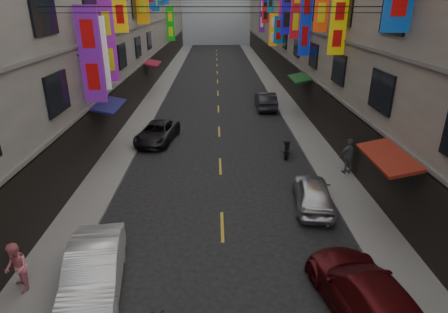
{
  "coord_description": "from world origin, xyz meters",
  "views": [
    {
      "loc": [
        -0.22,
        5.14,
        8.35
      ],
      "look_at": [
        -0.02,
        14.15,
        4.64
      ],
      "focal_mm": 30.0,
      "sensor_mm": 36.0,
      "label": 1
    }
  ],
  "objects_px": {
    "scooter_far_right": "(287,148)",
    "car_left_far": "(157,133)",
    "car_right_mid": "(313,193)",
    "pedestrian_lfar": "(16,268)",
    "pedestrian_rfar": "(349,156)",
    "car_left_mid": "(94,271)",
    "car_right_near": "(368,297)",
    "car_right_far": "(266,100)"
  },
  "relations": [
    {
      "from": "scooter_far_right",
      "to": "car_left_mid",
      "type": "relative_size",
      "value": 0.4
    },
    {
      "from": "pedestrian_lfar",
      "to": "pedestrian_rfar",
      "type": "height_order",
      "value": "pedestrian_rfar"
    },
    {
      "from": "car_right_far",
      "to": "car_left_mid",
      "type": "bearing_deg",
      "value": 69.74
    },
    {
      "from": "car_left_far",
      "to": "pedestrian_rfar",
      "type": "bearing_deg",
      "value": -17.22
    },
    {
      "from": "car_right_near",
      "to": "car_right_mid",
      "type": "xyz_separation_m",
      "value": [
        0.0,
        6.31,
        -0.07
      ]
    },
    {
      "from": "car_right_far",
      "to": "pedestrian_rfar",
      "type": "height_order",
      "value": "pedestrian_rfar"
    },
    {
      "from": "pedestrian_lfar",
      "to": "pedestrian_rfar",
      "type": "relative_size",
      "value": 0.87
    },
    {
      "from": "car_left_mid",
      "to": "pedestrian_rfar",
      "type": "xyz_separation_m",
      "value": [
        10.6,
        8.25,
        0.33
      ]
    },
    {
      "from": "car_left_far",
      "to": "car_right_far",
      "type": "height_order",
      "value": "car_right_far"
    },
    {
      "from": "scooter_far_right",
      "to": "car_left_far",
      "type": "distance_m",
      "value": 8.32
    },
    {
      "from": "car_right_far",
      "to": "pedestrian_rfar",
      "type": "bearing_deg",
      "value": 101.11
    },
    {
      "from": "car_left_far",
      "to": "pedestrian_rfar",
      "type": "distance_m",
      "value": 11.88
    },
    {
      "from": "pedestrian_rfar",
      "to": "pedestrian_lfar",
      "type": "bearing_deg",
      "value": 19.33
    },
    {
      "from": "car_right_far",
      "to": "pedestrian_lfar",
      "type": "xyz_separation_m",
      "value": [
        -10.27,
        -21.64,
        0.24
      ]
    },
    {
      "from": "car_left_far",
      "to": "car_right_near",
      "type": "xyz_separation_m",
      "value": [
        8.0,
        -14.83,
        0.11
      ]
    },
    {
      "from": "car_right_near",
      "to": "car_right_mid",
      "type": "height_order",
      "value": "car_right_near"
    },
    {
      "from": "scooter_far_right",
      "to": "car_left_far",
      "type": "relative_size",
      "value": 0.4
    },
    {
      "from": "car_left_mid",
      "to": "pedestrian_lfar",
      "type": "relative_size",
      "value": 2.69
    },
    {
      "from": "pedestrian_lfar",
      "to": "car_left_mid",
      "type": "bearing_deg",
      "value": 53.84
    },
    {
      "from": "scooter_far_right",
      "to": "car_right_mid",
      "type": "xyz_separation_m",
      "value": [
        0.07,
        -6.02,
        0.22
      ]
    },
    {
      "from": "car_right_mid",
      "to": "pedestrian_lfar",
      "type": "xyz_separation_m",
      "value": [
        -10.27,
        -5.12,
        0.29
      ]
    },
    {
      "from": "car_right_near",
      "to": "pedestrian_rfar",
      "type": "height_order",
      "value": "pedestrian_rfar"
    },
    {
      "from": "car_left_mid",
      "to": "car_right_near",
      "type": "distance_m",
      "value": 8.1
    },
    {
      "from": "car_right_mid",
      "to": "pedestrian_rfar",
      "type": "distance_m",
      "value": 4.14
    },
    {
      "from": "car_right_far",
      "to": "scooter_far_right",
      "type": "bearing_deg",
      "value": 89.71
    },
    {
      "from": "car_right_mid",
      "to": "pedestrian_lfar",
      "type": "bearing_deg",
      "value": 33.8
    },
    {
      "from": "pedestrian_lfar",
      "to": "car_right_far",
      "type": "bearing_deg",
      "value": 117.06
    },
    {
      "from": "car_left_mid",
      "to": "car_right_far",
      "type": "distance_m",
      "value": 23.02
    },
    {
      "from": "car_right_mid",
      "to": "car_left_far",
      "type": "bearing_deg",
      "value": -39.5
    },
    {
      "from": "scooter_far_right",
      "to": "car_left_mid",
      "type": "height_order",
      "value": "car_left_mid"
    },
    {
      "from": "car_left_mid",
      "to": "car_right_far",
      "type": "xyz_separation_m",
      "value": [
        8.0,
        21.59,
        -0.03
      ]
    },
    {
      "from": "scooter_far_right",
      "to": "car_left_far",
      "type": "xyz_separation_m",
      "value": [
        -7.93,
        2.51,
        0.18
      ]
    },
    {
      "from": "scooter_far_right",
      "to": "car_right_far",
      "type": "relative_size",
      "value": 0.41
    },
    {
      "from": "car_right_mid",
      "to": "car_right_far",
      "type": "height_order",
      "value": "car_right_far"
    },
    {
      "from": "car_right_near",
      "to": "car_right_mid",
      "type": "bearing_deg",
      "value": -99.54
    },
    {
      "from": "car_right_near",
      "to": "car_left_far",
      "type": "bearing_deg",
      "value": -71.2
    },
    {
      "from": "car_right_near",
      "to": "car_right_far",
      "type": "relative_size",
      "value": 1.17
    },
    {
      "from": "car_right_near",
      "to": "car_right_far",
      "type": "distance_m",
      "value": 22.83
    },
    {
      "from": "scooter_far_right",
      "to": "pedestrian_rfar",
      "type": "xyz_separation_m",
      "value": [
        2.67,
        -2.83,
        0.63
      ]
    },
    {
      "from": "car_left_far",
      "to": "car_right_far",
      "type": "xyz_separation_m",
      "value": [
        8.0,
        8.0,
        0.09
      ]
    },
    {
      "from": "car_left_far",
      "to": "pedestrian_lfar",
      "type": "distance_m",
      "value": 13.84
    },
    {
      "from": "scooter_far_right",
      "to": "car_right_far",
      "type": "xyz_separation_m",
      "value": [
        0.07,
        10.5,
        0.27
      ]
    }
  ]
}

